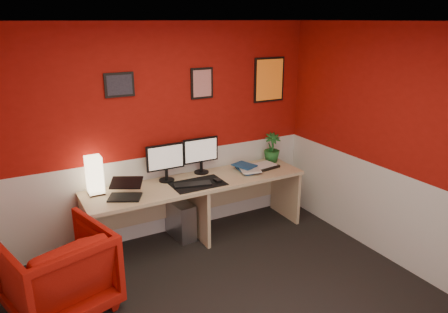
# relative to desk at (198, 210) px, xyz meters

# --- Properties ---
(ceiling) EXTENTS (4.00, 3.50, 0.01)m
(ceiling) POSITION_rel_desk_xyz_m (-0.36, -1.41, 2.13)
(ceiling) COLOR white
(ceiling) RESTS_ON ground
(wall_back) EXTENTS (4.00, 0.01, 2.50)m
(wall_back) POSITION_rel_desk_xyz_m (-0.36, 0.34, 0.89)
(wall_back) COLOR #9A130C
(wall_back) RESTS_ON ground
(wall_front) EXTENTS (4.00, 0.01, 2.50)m
(wall_front) POSITION_rel_desk_xyz_m (-0.36, -3.16, 0.89)
(wall_front) COLOR #9A130C
(wall_front) RESTS_ON ground
(wall_right) EXTENTS (0.01, 3.50, 2.50)m
(wall_right) POSITION_rel_desk_xyz_m (1.64, -1.41, 0.89)
(wall_right) COLOR #9A130C
(wall_right) RESTS_ON ground
(wainscot_back) EXTENTS (4.00, 0.01, 1.00)m
(wainscot_back) POSITION_rel_desk_xyz_m (-0.36, 0.34, 0.14)
(wainscot_back) COLOR silver
(wainscot_back) RESTS_ON ground
(wainscot_right) EXTENTS (0.01, 3.50, 1.00)m
(wainscot_right) POSITION_rel_desk_xyz_m (1.64, -1.41, 0.14)
(wainscot_right) COLOR silver
(wainscot_right) RESTS_ON ground
(desk) EXTENTS (2.60, 0.65, 0.73)m
(desk) POSITION_rel_desk_xyz_m (0.00, 0.00, 0.00)
(desk) COLOR tan
(desk) RESTS_ON ground
(shoji_lamp) EXTENTS (0.16, 0.16, 0.40)m
(shoji_lamp) POSITION_rel_desk_xyz_m (-1.11, 0.18, 0.56)
(shoji_lamp) COLOR #FFE5B2
(shoji_lamp) RESTS_ON desk
(laptop) EXTENTS (0.40, 0.36, 0.22)m
(laptop) POSITION_rel_desk_xyz_m (-0.87, -0.08, 0.47)
(laptop) COLOR black
(laptop) RESTS_ON desk
(monitor_left) EXTENTS (0.45, 0.06, 0.58)m
(monitor_left) POSITION_rel_desk_xyz_m (-0.31, 0.18, 0.66)
(monitor_left) COLOR black
(monitor_left) RESTS_ON desk
(monitor_right) EXTENTS (0.45, 0.06, 0.58)m
(monitor_right) POSITION_rel_desk_xyz_m (0.16, 0.23, 0.66)
(monitor_right) COLOR black
(monitor_right) RESTS_ON desk
(desk_mat) EXTENTS (0.60, 0.38, 0.01)m
(desk_mat) POSITION_rel_desk_xyz_m (-0.03, -0.08, 0.37)
(desk_mat) COLOR black
(desk_mat) RESTS_ON desk
(keyboard) EXTENTS (0.44, 0.24, 0.02)m
(keyboard) POSITION_rel_desk_xyz_m (-0.10, -0.10, 0.38)
(keyboard) COLOR black
(keyboard) RESTS_ON desk_mat
(mouse) EXTENTS (0.07, 0.10, 0.03)m
(mouse) POSITION_rel_desk_xyz_m (0.19, -0.14, 0.39)
(mouse) COLOR black
(mouse) RESTS_ON desk_mat
(book_bottom) EXTENTS (0.26, 0.33, 0.03)m
(book_bottom) POSITION_rel_desk_xyz_m (0.58, 0.02, 0.38)
(book_bottom) COLOR navy
(book_bottom) RESTS_ON desk
(book_middle) EXTENTS (0.32, 0.38, 0.02)m
(book_middle) POSITION_rel_desk_xyz_m (0.58, 0.02, 0.41)
(book_middle) COLOR silver
(book_middle) RESTS_ON book_bottom
(book_top) EXTENTS (0.28, 0.32, 0.03)m
(book_top) POSITION_rel_desk_xyz_m (0.57, 0.02, 0.43)
(book_top) COLOR navy
(book_top) RESTS_ON book_middle
(zen_tray) EXTENTS (0.38, 0.30, 0.03)m
(zen_tray) POSITION_rel_desk_xyz_m (0.93, 0.03, 0.38)
(zen_tray) COLOR black
(zen_tray) RESTS_ON desk
(potted_plant) EXTENTS (0.25, 0.25, 0.38)m
(potted_plant) POSITION_rel_desk_xyz_m (1.16, 0.18, 0.55)
(potted_plant) COLOR #19591E
(potted_plant) RESTS_ON desk
(pc_tower) EXTENTS (0.24, 0.47, 0.45)m
(pc_tower) POSITION_rel_desk_xyz_m (-0.18, 0.14, -0.14)
(pc_tower) COLOR #99999E
(pc_tower) RESTS_ON ground
(armchair) EXTENTS (1.04, 1.05, 0.78)m
(armchair) POSITION_rel_desk_xyz_m (-1.65, -0.61, 0.02)
(armchair) COLOR #A8160B
(armchair) RESTS_ON ground
(art_left) EXTENTS (0.32, 0.02, 0.26)m
(art_left) POSITION_rel_desk_xyz_m (-0.73, 0.33, 1.49)
(art_left) COLOR black
(art_left) RESTS_ON wall_back
(art_center) EXTENTS (0.28, 0.02, 0.36)m
(art_center) POSITION_rel_desk_xyz_m (0.23, 0.33, 1.44)
(art_center) COLOR red
(art_center) RESTS_ON wall_back
(art_right) EXTENTS (0.44, 0.02, 0.56)m
(art_right) POSITION_rel_desk_xyz_m (1.18, 0.33, 1.42)
(art_right) COLOR orange
(art_right) RESTS_ON wall_back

